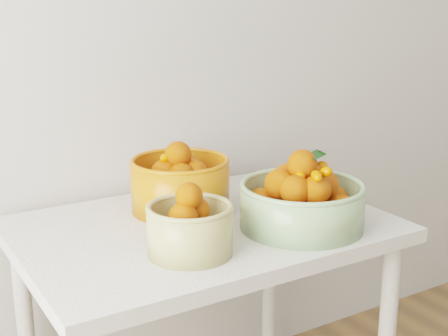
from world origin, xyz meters
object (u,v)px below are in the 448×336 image
(table, at_px, (204,255))
(bowl_green, at_px, (302,201))
(bowl_cream, at_px, (190,227))
(bowl_orange, at_px, (180,183))

(table, height_order, bowl_green, bowl_green)
(bowl_cream, relative_size, bowl_orange, 0.73)
(table, distance_m, bowl_orange, 0.22)
(bowl_cream, relative_size, bowl_green, 0.55)
(bowl_cream, height_order, bowl_green, bowl_green)
(bowl_green, xyz_separation_m, bowl_orange, (-0.21, 0.30, 0.01))
(table, distance_m, bowl_green, 0.32)
(bowl_cream, bearing_deg, bowl_orange, 66.77)
(table, bearing_deg, bowl_green, -37.60)
(bowl_green, bearing_deg, table, 142.40)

